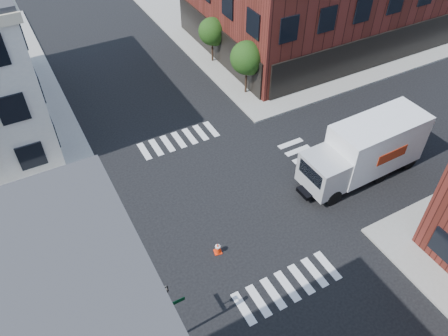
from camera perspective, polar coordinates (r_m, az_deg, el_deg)
name	(u,v)px	position (r m, az deg, el deg)	size (l,w,h in m)	color
ground	(224,201)	(27.77, 0.04, -4.36)	(120.00, 120.00, 0.00)	black
sidewalk_ne	(299,12)	(52.20, 9.81, 19.41)	(30.00, 30.00, 0.15)	gray
tree_near	(248,59)	(35.72, 3.10, 13.99)	(2.69, 2.69, 4.49)	black
tree_far	(213,33)	(40.49, -1.48, 17.25)	(2.43, 2.43, 4.07)	black
signal_pole	(163,309)	(20.25, -8.01, -17.82)	(1.29, 1.24, 4.60)	black
box_truck	(366,149)	(29.63, 18.11, 2.32)	(9.06, 2.95, 4.06)	silver
traffic_cone	(218,248)	(24.96, -0.82, -10.41)	(0.50, 0.50, 0.79)	#F62F0A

